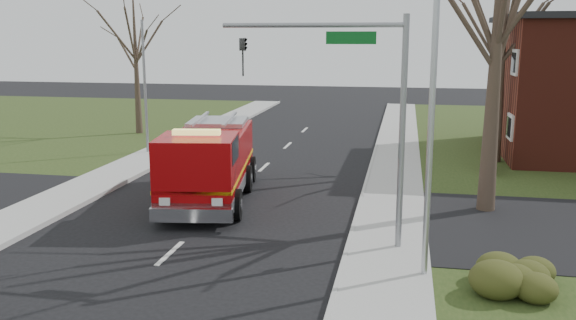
# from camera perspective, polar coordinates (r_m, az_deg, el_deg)

# --- Properties ---
(ground) EXTENTS (120.00, 120.00, 0.00)m
(ground) POSITION_cam_1_polar(r_m,az_deg,el_deg) (18.22, -10.99, -8.59)
(ground) COLOR black
(ground) RESTS_ON ground
(sidewalk_right) EXTENTS (2.40, 80.00, 0.15)m
(sidewalk_right) POSITION_cam_1_polar(r_m,az_deg,el_deg) (16.98, 9.12, -9.78)
(sidewalk_right) COLOR #9E9E99
(sidewalk_right) RESTS_ON ground
(health_center_sign) EXTENTS (0.12, 2.00, 1.40)m
(health_center_sign) POSITION_cam_1_polar(r_m,az_deg,el_deg) (29.09, 18.53, 0.40)
(health_center_sign) COLOR #4E1212
(health_center_sign) RESTS_ON ground
(hedge_corner) EXTENTS (2.80, 2.00, 0.90)m
(hedge_corner) POSITION_cam_1_polar(r_m,az_deg,el_deg) (16.05, 19.24, -9.66)
(hedge_corner) COLOR #333A15
(hedge_corner) RESTS_ON lawn_right
(bare_tree_far) EXTENTS (5.25, 5.25, 10.50)m
(bare_tree_far) POSITION_cam_1_polar(r_m,az_deg,el_deg) (31.14, 19.54, 11.43)
(bare_tree_far) COLOR #403325
(bare_tree_far) RESTS_ON ground
(bare_tree_left) EXTENTS (4.50, 4.50, 9.00)m
(bare_tree_left) POSITION_cam_1_polar(r_m,az_deg,el_deg) (39.47, -14.10, 10.29)
(bare_tree_left) COLOR #403325
(bare_tree_left) RESTS_ON ground
(traffic_signal_mast) EXTENTS (5.29, 0.18, 6.80)m
(traffic_signal_mast) POSITION_cam_1_polar(r_m,az_deg,el_deg) (17.44, 6.51, 6.55)
(traffic_signal_mast) COLOR gray
(traffic_signal_mast) RESTS_ON ground
(streetlight_pole) EXTENTS (1.48, 0.16, 8.40)m
(streetlight_pole) POSITION_cam_1_polar(r_m,az_deg,el_deg) (15.42, 13.10, 5.09)
(streetlight_pole) COLOR #B7BABF
(streetlight_pole) RESTS_ON ground
(utility_pole_far) EXTENTS (0.14, 0.14, 7.00)m
(utility_pole_far) POSITION_cam_1_polar(r_m,az_deg,el_deg) (32.79, -13.24, 6.53)
(utility_pole_far) COLOR gray
(utility_pole_far) RESTS_ON ground
(fire_engine) EXTENTS (3.98, 8.09, 3.13)m
(fire_engine) POSITION_cam_1_polar(r_m,az_deg,el_deg) (23.30, -7.38, -0.41)
(fire_engine) COLOR #9D0709
(fire_engine) RESTS_ON ground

